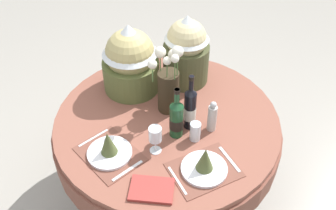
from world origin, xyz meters
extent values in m
plane|color=#9E998E|center=(0.00, 0.00, 0.00)|extent=(8.00, 8.00, 0.00)
cylinder|color=brown|center=(0.00, 0.00, 0.71)|extent=(1.32, 1.32, 0.04)
cylinder|color=brown|center=(0.00, 0.00, 0.61)|extent=(1.35, 1.35, 0.16)
cylinder|color=black|center=(0.00, 0.00, 0.36)|extent=(0.12, 0.12, 0.66)
cylinder|color=black|center=(0.00, 0.00, 0.01)|extent=(0.72, 0.72, 0.03)
cube|color=brown|center=(-0.25, -0.33, 0.73)|extent=(0.43, 0.41, 0.00)
cylinder|color=white|center=(-0.25, -0.33, 0.74)|extent=(0.24, 0.24, 0.02)
cone|color=#4C562D|center=(-0.25, -0.33, 0.82)|extent=(0.09, 0.09, 0.14)
cube|color=silver|center=(-0.37, -0.23, 0.73)|extent=(0.13, 0.16, 0.00)
cube|color=silver|center=(-0.13, -0.42, 0.73)|extent=(0.13, 0.16, 0.00)
cube|color=brown|center=(0.26, -0.34, 0.73)|extent=(0.43, 0.41, 0.00)
cylinder|color=white|center=(0.26, -0.34, 0.74)|extent=(0.24, 0.24, 0.02)
cone|color=#4C562D|center=(0.26, -0.34, 0.82)|extent=(0.09, 0.09, 0.14)
cube|color=silver|center=(0.13, -0.43, 0.73)|extent=(0.12, 0.16, 0.00)
cube|color=silver|center=(0.38, -0.25, 0.73)|extent=(0.13, 0.16, 0.00)
cylinder|color=#332819|center=(-0.01, 0.09, 0.86)|extent=(0.12, 0.12, 0.27)
sphere|color=silver|center=(0.04, 0.04, 1.13)|extent=(0.05, 0.05, 0.05)
cylinder|color=#4C7038|center=(0.04, 0.04, 1.05)|extent=(0.01, 0.01, 0.13)
sphere|color=silver|center=(-0.06, 0.11, 1.11)|extent=(0.06, 0.06, 0.06)
cylinder|color=#4C7038|center=(-0.06, 0.11, 1.04)|extent=(0.01, 0.01, 0.10)
sphere|color=silver|center=(0.00, 0.21, 1.03)|extent=(0.07, 0.07, 0.07)
cylinder|color=#4C7038|center=(0.00, 0.21, 1.00)|extent=(0.01, 0.01, 0.02)
sphere|color=silver|center=(0.04, 0.08, 1.15)|extent=(0.06, 0.06, 0.06)
cylinder|color=#4C7038|center=(0.04, 0.08, 1.06)|extent=(0.01, 0.01, 0.13)
sphere|color=silver|center=(-0.01, 0.06, 1.10)|extent=(0.05, 0.05, 0.05)
cylinder|color=#4C7038|center=(-0.01, 0.06, 1.04)|extent=(0.01, 0.01, 0.09)
sphere|color=silver|center=(-0.08, 0.00, 1.11)|extent=(0.05, 0.05, 0.05)
cylinder|color=#4C7038|center=(-0.08, 0.00, 1.04)|extent=(0.01, 0.01, 0.10)
cylinder|color=#194223|center=(0.07, -0.11, 0.83)|extent=(0.08, 0.08, 0.21)
cylinder|color=black|center=(0.07, -0.11, 0.81)|extent=(0.08, 0.08, 0.07)
cone|color=#194223|center=(0.07, -0.11, 0.95)|extent=(0.08, 0.08, 0.03)
cylinder|color=#194223|center=(0.07, -0.11, 1.01)|extent=(0.03, 0.03, 0.08)
cylinder|color=black|center=(0.07, -0.11, 1.04)|extent=(0.03, 0.03, 0.02)
cylinder|color=black|center=(0.14, -0.03, 0.85)|extent=(0.07, 0.07, 0.24)
cylinder|color=silver|center=(0.14, -0.03, 0.83)|extent=(0.07, 0.07, 0.08)
cone|color=black|center=(0.14, -0.03, 0.98)|extent=(0.07, 0.07, 0.03)
cylinder|color=black|center=(0.14, -0.03, 1.04)|extent=(0.03, 0.03, 0.09)
cylinder|color=black|center=(0.14, -0.03, 1.07)|extent=(0.03, 0.03, 0.02)
cylinder|color=silver|center=(-0.01, -0.25, 0.73)|extent=(0.06, 0.06, 0.00)
cylinder|color=silver|center=(-0.01, -0.25, 0.77)|extent=(0.01, 0.01, 0.08)
cylinder|color=silver|center=(-0.01, -0.25, 0.85)|extent=(0.07, 0.07, 0.08)
cylinder|color=silver|center=(0.18, -0.13, 0.78)|extent=(0.06, 0.06, 0.11)
cylinder|color=#B7B2AD|center=(0.26, -0.03, 0.81)|extent=(0.05, 0.05, 0.17)
sphere|color=#B7B7BC|center=(0.26, -0.03, 0.91)|extent=(0.04, 0.04, 0.04)
cube|color=#99332D|center=(0.02, -0.51, 0.73)|extent=(0.23, 0.17, 0.02)
cylinder|color=#566033|center=(-0.27, 0.25, 0.82)|extent=(0.35, 0.35, 0.20)
sphere|color=tan|center=(-0.27, 0.25, 0.98)|extent=(0.30, 0.30, 0.30)
cone|color=silver|center=(-0.27, 0.25, 1.08)|extent=(0.34, 0.34, 0.19)
cylinder|color=#474C2D|center=(0.05, 0.40, 0.85)|extent=(0.29, 0.29, 0.25)
sphere|color=#C6B784|center=(0.05, 0.40, 1.03)|extent=(0.25, 0.25, 0.25)
cone|color=silver|center=(0.05, 0.40, 1.11)|extent=(0.28, 0.28, 0.16)
camera|label=1|loc=(0.31, -1.63, 2.32)|focal=41.98mm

